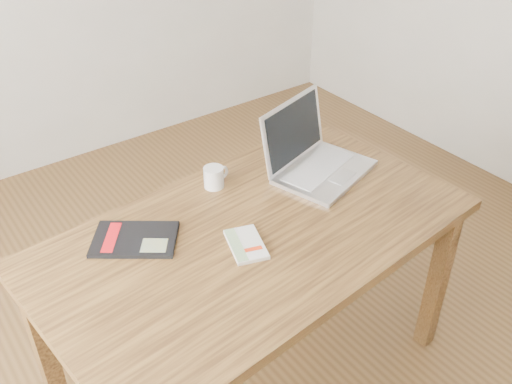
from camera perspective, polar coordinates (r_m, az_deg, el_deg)
room at (r=1.72m, az=-1.32°, el=14.55°), size 4.04×4.04×2.70m
desk at (r=1.98m, az=-0.14°, el=-5.80°), size 1.54×0.97×0.75m
white_guidebook at (r=1.85m, az=-1.01°, el=-5.26°), size 0.15×0.20×0.02m
black_guidebook at (r=1.92m, az=-12.03°, el=-4.63°), size 0.33×0.31×0.01m
laptop at (r=2.22m, az=5.79°, el=3.48°), size 0.45×0.41×0.26m
coffee_mug at (r=2.12m, az=-4.20°, el=1.55°), size 0.11×0.08×0.08m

